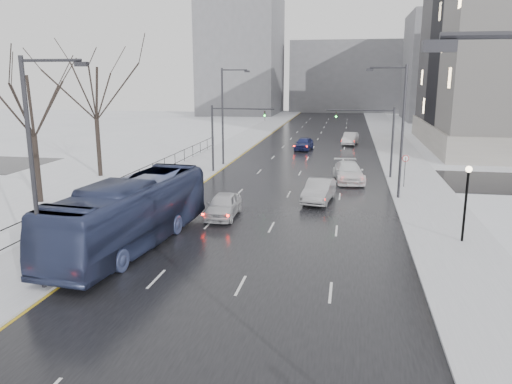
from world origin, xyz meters
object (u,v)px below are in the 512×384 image
Objects in this scene: streetlight_l_near at (37,165)px; no_uturn_sign at (405,161)px; sedan_right_far at (348,172)px; sedan_right_distant at (350,139)px; mast_signal_left at (223,131)px; sedan_center_far at (304,143)px; lamppost_r_mid at (467,193)px; streetlight_r_mid at (400,126)px; sedan_right_near at (319,190)px; bus at (131,213)px; mast_signal_right at (381,134)px; sedan_center_near at (223,205)px; streetlight_l_far at (225,112)px; tree_park_d at (41,203)px; tree_park_e at (101,177)px.

streetlight_l_near reaches higher than no_uturn_sign.
sedan_right_distant is (0.10, 25.06, -0.05)m from sedan_right_far.
no_uturn_sign is at bearing -13.60° from mast_signal_left.
sedan_center_far is (-10.25, 20.77, -1.46)m from no_uturn_sign.
lamppost_r_mid is at bearing -44.48° from mast_signal_left.
streetlight_r_mid reaches higher than sedan_right_near.
bus is 2.27× the size of sedan_right_far.
sedan_right_far is (-2.72, -2.07, -3.21)m from mast_signal_right.
streetlight_r_mid is 1.54× the size of mast_signal_left.
lamppost_r_mid reaches higher than sedan_center_near.
streetlight_l_near is 32.00m from streetlight_l_far.
sedan_center_near is (-11.67, -7.27, -4.79)m from streetlight_r_mid.
mast_signal_right is at bearing 61.04° from streetlight_l_near.
sedan_center_near is 0.94× the size of sedan_right_distant.
streetlight_l_far is at bearing 147.04° from sedan_right_far.
streetlight_l_near is 1.97× the size of sedan_right_near.
streetlight_l_near is 32.03m from mast_signal_right.
bus is (-14.33, -21.82, -2.19)m from mast_signal_right.
streetlight_r_mid is 10.73m from lamppost_r_mid.
streetlight_l_far is 1.54× the size of mast_signal_left.
streetlight_l_far is 15.38m from sedan_center_far.
sedan_right_near is at bearing -45.05° from mast_signal_left.
mast_signal_left is 1.32× the size of sedan_right_distant.
sedan_right_far is (11.94, -2.07, -3.21)m from mast_signal_left.
mast_signal_right is 26.20m from bus.
tree_park_d is at bearing -118.15° from streetlight_l_far.
sedan_center_near is at bearing -76.39° from streetlight_l_far.
streetlight_l_near is 29.81m from no_uturn_sign.
streetlight_l_near is 29.29m from sedan_right_far.
sedan_right_distant is (12.88, 50.99, -4.77)m from streetlight_l_near.
streetlight_r_mid reaches higher than mast_signal_left.
sedan_center_far is at bearing 50.45° from tree_park_e.
sedan_center_far is at bearing 61.44° from tree_park_d.
mast_signal_right is 23.37m from sedan_right_distant.
tree_park_e is 26.16m from mast_signal_right.
sedan_right_distant is at bearing 81.05° from bus.
sedan_right_far is (-4.59, 1.93, -1.40)m from no_uturn_sign.
lamppost_r_mid is at bearing -75.69° from sedan_right_far.
tree_park_e is 26.61m from streetlight_l_near.
bus reaches higher than sedan_center_far.
streetlight_l_near reaches higher than tree_park_d.
streetlight_l_near is (-16.33, -20.00, 0.00)m from streetlight_r_mid.
mast_signal_right is 4.68m from sedan_right_far.
sedan_center_far is at bearing -125.21° from sedan_right_distant.
streetlight_r_mid is 2.34× the size of lamppost_r_mid.
mast_signal_right is (15.49, 28.00, -1.51)m from streetlight_l_near.
mast_signal_left is 26.16m from sedan_right_distant.
sedan_center_far is at bearing 69.48° from mast_signal_left.
streetlight_l_near is 2.13× the size of sedan_center_far.
mast_signal_left is at bearing -78.13° from streetlight_l_far.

